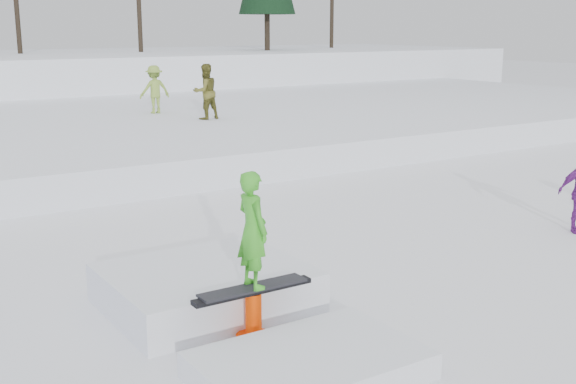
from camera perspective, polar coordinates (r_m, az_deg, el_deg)
ground at (r=10.32m, az=3.77°, el=-8.41°), size 120.00×120.00×0.00m
snow_midrise at (r=24.60m, az=-19.16°, el=4.42°), size 50.00×18.00×0.80m
walker_olive at (r=23.60m, az=-6.54°, el=7.88°), size 0.92×0.74×1.78m
walker_ygreen at (r=25.53m, az=-10.50°, el=7.97°), size 1.08×0.64×1.64m
jib_rail_feature at (r=9.41m, az=-4.54°, el=-8.61°), size 2.60×4.40×2.11m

